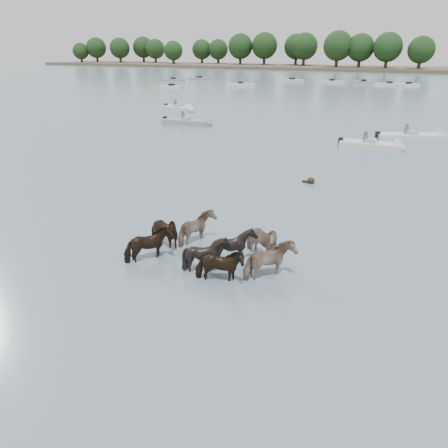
% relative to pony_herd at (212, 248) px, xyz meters
% --- Properties ---
extents(ground, '(400.00, 400.00, 0.00)m').
position_rel_pony_herd_xyz_m(ground, '(-2.16, -2.19, -0.53)').
color(ground, slate).
rests_on(ground, ground).
extents(shoreline, '(160.00, 30.00, 1.00)m').
position_rel_pony_herd_xyz_m(shoreline, '(-72.16, 147.81, -0.03)').
color(shoreline, '#4C4233').
rests_on(shoreline, ground).
extents(pony_herd, '(6.42, 3.93, 1.56)m').
position_rel_pony_herd_xyz_m(pony_herd, '(0.00, 0.00, 0.00)').
color(pony_herd, black).
rests_on(pony_herd, ground).
extents(swimming_pony, '(0.72, 0.44, 0.44)m').
position_rel_pony_herd_xyz_m(swimming_pony, '(0.36, 11.24, -0.43)').
color(swimming_pony, black).
rests_on(swimming_pony, ground).
extents(motorboat_a, '(5.55, 2.11, 1.92)m').
position_rel_pony_herd_xyz_m(motorboat_a, '(-15.89, 25.82, -0.31)').
color(motorboat_a, gray).
rests_on(motorboat_a, ground).
extents(motorboat_b, '(5.13, 1.82, 1.92)m').
position_rel_pony_herd_xyz_m(motorboat_b, '(2.55, 22.39, -0.31)').
color(motorboat_b, silver).
rests_on(motorboat_b, ground).
extents(motorboat_c, '(6.12, 3.97, 1.92)m').
position_rel_pony_herd_xyz_m(motorboat_c, '(5.00, 27.82, -0.31)').
color(motorboat_c, silver).
rests_on(motorboat_c, ground).
extents(motorboat_f, '(5.22, 2.81, 1.92)m').
position_rel_pony_herd_xyz_m(motorboat_f, '(-22.27, 34.08, -0.31)').
color(motorboat_f, silver).
rests_on(motorboat_f, ground).
extents(distant_flotilla, '(101.46, 30.15, 0.93)m').
position_rel_pony_herd_xyz_m(distant_flotilla, '(-3.38, 75.52, -0.27)').
color(distant_flotilla, gray).
rests_on(distant_flotilla, ground).
extents(treeline, '(143.25, 23.13, 12.27)m').
position_rel_pony_herd_xyz_m(treeline, '(-67.39, 147.40, 6.37)').
color(treeline, '#382619').
rests_on(treeline, ground).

